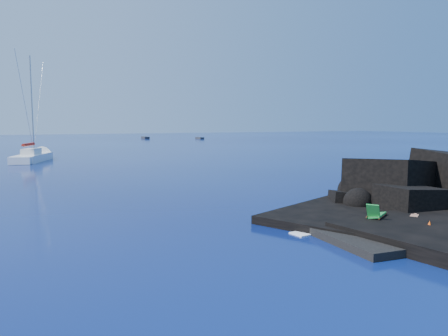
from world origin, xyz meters
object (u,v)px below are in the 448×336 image
object	(u,v)px
sunbather	(414,217)
distant_boat_b	(200,139)
sailboat	(33,161)
marker_cone	(429,226)
deck_chair	(377,211)
distant_boat_a	(145,139)

from	to	relation	value
sunbather	distant_boat_b	world-z (taller)	sunbather
sailboat	marker_cone	world-z (taller)	sailboat
sunbather	marker_cone	bearing A→B (deg)	-155.14
deck_chair	distant_boat_b	world-z (taller)	deck_chair
deck_chair	distant_boat_a	distance (m)	130.20
deck_chair	sunbather	distance (m)	2.12
deck_chair	marker_cone	xyz separation A→B (m)	(0.85, -2.40, -0.34)
deck_chair	distant_boat_b	bearing A→B (deg)	40.26
sailboat	distant_boat_b	size ratio (longest dim) A/B	3.30
deck_chair	sunbather	world-z (taller)	deck_chair
distant_boat_b	distant_boat_a	bearing A→B (deg)	145.86
sailboat	sunbather	bearing A→B (deg)	-52.74
deck_chair	distant_boat_b	distance (m)	124.07
sailboat	distant_boat_b	world-z (taller)	sailboat
sailboat	marker_cone	size ratio (longest dim) A/B	30.51
deck_chair	distant_boat_a	world-z (taller)	deck_chair
sailboat	distant_boat_a	xyz separation A→B (m)	(39.73, 77.06, 0.00)
deck_chair	sunbather	xyz separation A→B (m)	(1.98, -0.64, -0.39)
sunbather	marker_cone	xyz separation A→B (m)	(-1.13, -1.76, 0.06)
distant_boat_a	distant_boat_b	distance (m)	18.69
deck_chair	marker_cone	bearing A→B (deg)	-100.33
marker_cone	sailboat	bearing A→B (deg)	104.48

